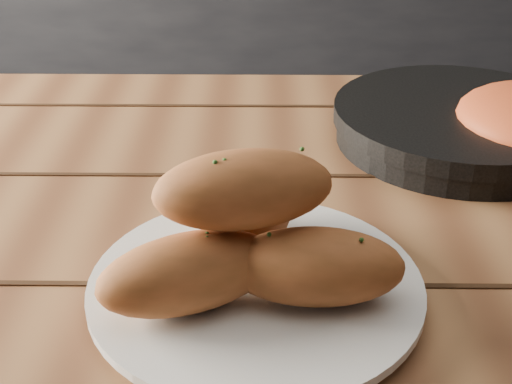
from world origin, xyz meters
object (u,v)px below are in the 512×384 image
Objects in this scene: table at (324,303)px; bread_rolls at (249,236)px; plate at (256,289)px; skillet at (462,124)px.

bread_rolls reaches higher than table.
plate is 0.05m from bread_rolls.
skillet reaches higher than plate.
plate is (-0.07, -0.12, 0.11)m from table.
bread_rolls is 0.56× the size of skillet.
plate is at bearing 30.96° from bread_rolls.
skillet is (0.24, 0.31, 0.01)m from plate.
skillet reaches higher than table.
table is 0.28m from skillet.
bread_rolls is (-0.07, -0.12, 0.16)m from table.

